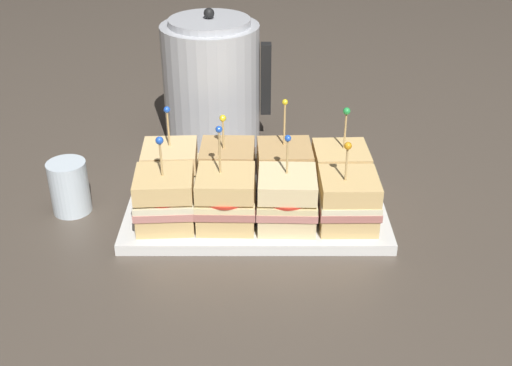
{
  "coord_description": "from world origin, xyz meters",
  "views": [
    {
      "loc": [
        -0.0,
        -0.89,
        0.57
      ],
      "look_at": [
        0.0,
        0.0,
        0.06
      ],
      "focal_mm": 45.0,
      "sensor_mm": 36.0,
      "label": 1
    }
  ],
  "objects_px": {
    "serving_platter": "(256,212)",
    "drinking_glass": "(69,187)",
    "sandwich_front_center_left": "(226,199)",
    "sandwich_front_center_right": "(287,200)",
    "sandwich_back_center_right": "(284,170)",
    "sandwich_front_far_right": "(348,200)",
    "kettle_steel": "(211,83)",
    "sandwich_back_center_left": "(228,170)",
    "sandwich_front_far_left": "(165,199)",
    "sandwich_back_far_right": "(340,171)",
    "sandwich_back_far_left": "(171,171)"
  },
  "relations": [
    {
      "from": "sandwich_front_far_right",
      "to": "kettle_steel",
      "type": "height_order",
      "value": "kettle_steel"
    },
    {
      "from": "serving_platter",
      "to": "kettle_steel",
      "type": "xyz_separation_m",
      "value": [
        -0.09,
        0.29,
        0.11
      ]
    },
    {
      "from": "sandwich_front_center_right",
      "to": "drinking_glass",
      "type": "distance_m",
      "value": 0.36
    },
    {
      "from": "sandwich_front_far_left",
      "to": "sandwich_back_far_right",
      "type": "relative_size",
      "value": 0.98
    },
    {
      "from": "sandwich_back_far_left",
      "to": "kettle_steel",
      "type": "relative_size",
      "value": 0.58
    },
    {
      "from": "sandwich_front_far_left",
      "to": "sandwich_back_far_right",
      "type": "distance_m",
      "value": 0.29
    },
    {
      "from": "sandwich_front_far_left",
      "to": "sandwich_back_center_right",
      "type": "xyz_separation_m",
      "value": [
        0.19,
        0.09,
        0.0
      ]
    },
    {
      "from": "sandwich_front_center_right",
      "to": "sandwich_back_center_left",
      "type": "height_order",
      "value": "sandwich_front_center_right"
    },
    {
      "from": "sandwich_front_center_left",
      "to": "sandwich_back_center_right",
      "type": "height_order",
      "value": "sandwich_back_center_right"
    },
    {
      "from": "sandwich_back_far_right",
      "to": "kettle_steel",
      "type": "bearing_deg",
      "value": 132.61
    },
    {
      "from": "sandwich_front_far_right",
      "to": "sandwich_back_far_left",
      "type": "height_order",
      "value": "sandwich_back_far_left"
    },
    {
      "from": "serving_platter",
      "to": "kettle_steel",
      "type": "bearing_deg",
      "value": 106.35
    },
    {
      "from": "sandwich_back_far_right",
      "to": "serving_platter",
      "type": "bearing_deg",
      "value": -161.37
    },
    {
      "from": "sandwich_front_far_right",
      "to": "sandwich_front_far_left",
      "type": "bearing_deg",
      "value": 179.76
    },
    {
      "from": "sandwich_front_far_left",
      "to": "sandwich_back_far_right",
      "type": "height_order",
      "value": "sandwich_back_far_right"
    },
    {
      "from": "sandwich_back_center_left",
      "to": "drinking_glass",
      "type": "relative_size",
      "value": 1.63
    },
    {
      "from": "drinking_glass",
      "to": "sandwich_back_far_right",
      "type": "bearing_deg",
      "value": 3.59
    },
    {
      "from": "sandwich_back_center_right",
      "to": "drinking_glass",
      "type": "relative_size",
      "value": 1.86
    },
    {
      "from": "serving_platter",
      "to": "drinking_glass",
      "type": "distance_m",
      "value": 0.31
    },
    {
      "from": "sandwich_front_far_right",
      "to": "drinking_glass",
      "type": "xyz_separation_m",
      "value": [
        -0.45,
        0.07,
        -0.01
      ]
    },
    {
      "from": "sandwich_back_far_left",
      "to": "sandwich_front_far_left",
      "type": "bearing_deg",
      "value": -88.79
    },
    {
      "from": "serving_platter",
      "to": "sandwich_back_center_left",
      "type": "relative_size",
      "value": 2.89
    },
    {
      "from": "serving_platter",
      "to": "sandwich_back_center_left",
      "type": "distance_m",
      "value": 0.08
    },
    {
      "from": "drinking_glass",
      "to": "kettle_steel",
      "type": "bearing_deg",
      "value": 51.2
    },
    {
      "from": "sandwich_front_center_left",
      "to": "sandwich_front_center_right",
      "type": "relative_size",
      "value": 1.09
    },
    {
      "from": "serving_platter",
      "to": "sandwich_back_center_right",
      "type": "xyz_separation_m",
      "value": [
        0.05,
        0.05,
        0.05
      ]
    },
    {
      "from": "sandwich_front_center_left",
      "to": "sandwich_back_center_left",
      "type": "height_order",
      "value": "sandwich_front_center_left"
    },
    {
      "from": "sandwich_front_center_right",
      "to": "sandwich_back_center_left",
      "type": "relative_size",
      "value": 1.03
    },
    {
      "from": "sandwich_front_center_left",
      "to": "drinking_glass",
      "type": "height_order",
      "value": "sandwich_front_center_left"
    },
    {
      "from": "sandwich_front_center_left",
      "to": "sandwich_back_center_left",
      "type": "bearing_deg",
      "value": 90.57
    },
    {
      "from": "sandwich_back_center_right",
      "to": "drinking_glass",
      "type": "xyz_separation_m",
      "value": [
        -0.35,
        -0.03,
        -0.02
      ]
    },
    {
      "from": "sandwich_front_far_right",
      "to": "sandwich_back_far_left",
      "type": "distance_m",
      "value": 0.3
    },
    {
      "from": "sandwich_front_far_right",
      "to": "sandwich_back_far_left",
      "type": "bearing_deg",
      "value": 161.81
    },
    {
      "from": "sandwich_front_far_left",
      "to": "sandwich_front_far_right",
      "type": "distance_m",
      "value": 0.28
    },
    {
      "from": "sandwich_front_far_right",
      "to": "kettle_steel",
      "type": "xyz_separation_m",
      "value": [
        -0.23,
        0.34,
        0.06
      ]
    },
    {
      "from": "sandwich_front_far_right",
      "to": "sandwich_back_center_right",
      "type": "relative_size",
      "value": 0.87
    },
    {
      "from": "sandwich_front_far_left",
      "to": "kettle_steel",
      "type": "bearing_deg",
      "value": 81.0
    },
    {
      "from": "sandwich_front_far_right",
      "to": "drinking_glass",
      "type": "distance_m",
      "value": 0.45
    },
    {
      "from": "sandwich_back_center_right",
      "to": "kettle_steel",
      "type": "bearing_deg",
      "value": 118.35
    },
    {
      "from": "sandwich_back_center_left",
      "to": "kettle_steel",
      "type": "height_order",
      "value": "kettle_steel"
    },
    {
      "from": "sandwich_front_center_left",
      "to": "serving_platter",
      "type": "bearing_deg",
      "value": 44.88
    },
    {
      "from": "serving_platter",
      "to": "sandwich_front_center_right",
      "type": "distance_m",
      "value": 0.09
    },
    {
      "from": "serving_platter",
      "to": "sandwich_back_far_right",
      "type": "xyz_separation_m",
      "value": [
        0.14,
        0.05,
        0.05
      ]
    },
    {
      "from": "sandwich_back_center_right",
      "to": "sandwich_front_far_left",
      "type": "bearing_deg",
      "value": -153.52
    },
    {
      "from": "sandwich_front_center_right",
      "to": "sandwich_front_far_right",
      "type": "bearing_deg",
      "value": 0.31
    },
    {
      "from": "sandwich_front_far_left",
      "to": "sandwich_front_center_left",
      "type": "distance_m",
      "value": 0.09
    },
    {
      "from": "sandwich_front_center_left",
      "to": "sandwich_back_far_left",
      "type": "relative_size",
      "value": 1.05
    },
    {
      "from": "kettle_steel",
      "to": "sandwich_front_far_right",
      "type": "bearing_deg",
      "value": -56.3
    },
    {
      "from": "sandwich_back_center_left",
      "to": "sandwich_front_far_right",
      "type": "bearing_deg",
      "value": -26.78
    },
    {
      "from": "sandwich_front_far_left",
      "to": "sandwich_front_center_left",
      "type": "bearing_deg",
      "value": 0.49
    }
  ]
}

